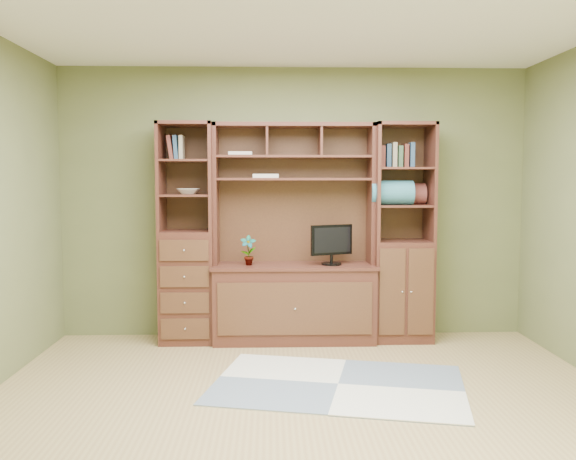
{
  "coord_description": "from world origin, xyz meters",
  "views": [
    {
      "loc": [
        -0.24,
        -3.93,
        1.53
      ],
      "look_at": [
        -0.08,
        1.2,
        1.1
      ],
      "focal_mm": 38.0,
      "sensor_mm": 36.0,
      "label": 1
    }
  ],
  "objects_px": {
    "center_hutch": "(294,233)",
    "left_tower": "(187,233)",
    "right_tower": "(402,233)",
    "monitor": "(332,237)"
  },
  "relations": [
    {
      "from": "left_tower",
      "to": "monitor",
      "type": "height_order",
      "value": "left_tower"
    },
    {
      "from": "right_tower",
      "to": "center_hutch",
      "type": "bearing_deg",
      "value": -177.77
    },
    {
      "from": "right_tower",
      "to": "monitor",
      "type": "bearing_deg",
      "value": -173.66
    },
    {
      "from": "monitor",
      "to": "center_hutch",
      "type": "bearing_deg",
      "value": 151.96
    },
    {
      "from": "center_hutch",
      "to": "left_tower",
      "type": "bearing_deg",
      "value": 177.71
    },
    {
      "from": "right_tower",
      "to": "monitor",
      "type": "xyz_separation_m",
      "value": [
        -0.68,
        -0.07,
        -0.04
      ]
    },
    {
      "from": "center_hutch",
      "to": "monitor",
      "type": "xyz_separation_m",
      "value": [
        0.35,
        -0.03,
        -0.04
      ]
    },
    {
      "from": "left_tower",
      "to": "right_tower",
      "type": "height_order",
      "value": "same"
    },
    {
      "from": "left_tower",
      "to": "monitor",
      "type": "xyz_separation_m",
      "value": [
        1.35,
        -0.07,
        -0.04
      ]
    },
    {
      "from": "center_hutch",
      "to": "monitor",
      "type": "height_order",
      "value": "center_hutch"
    }
  ]
}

